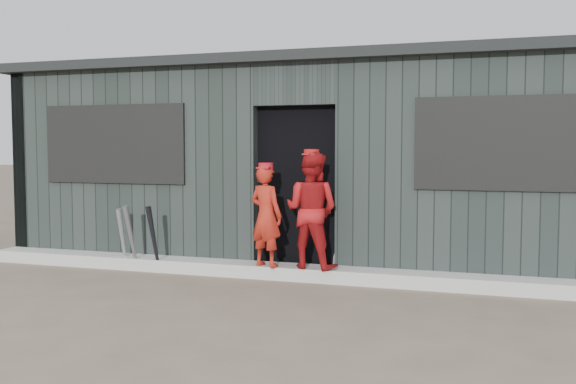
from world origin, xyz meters
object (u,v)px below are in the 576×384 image
(bat_mid, at_px, (131,238))
(dugout, at_px, (326,163))
(bat_left, at_px, (123,238))
(player_red_left, at_px, (266,216))
(player_grey_back, at_px, (353,218))
(bat_right, at_px, (154,240))
(player_red_right, at_px, (311,210))

(bat_mid, relative_size, dugout, 0.10)
(bat_mid, bearing_deg, bat_left, 146.92)
(player_red_left, relative_size, player_grey_back, 0.86)
(bat_right, bearing_deg, bat_left, 164.25)
(player_red_right, bearing_deg, bat_mid, 13.45)
(bat_mid, height_order, player_red_left, player_red_left)
(player_red_left, height_order, dugout, dugout)
(dugout, bearing_deg, player_red_right, -80.59)
(bat_left, distance_m, player_grey_back, 2.87)
(bat_left, distance_m, dugout, 2.92)
(bat_left, height_order, dugout, dugout)
(bat_left, relative_size, player_red_left, 0.66)
(dugout, bearing_deg, bat_mid, -135.47)
(bat_left, bearing_deg, bat_right, -15.75)
(bat_mid, xyz_separation_m, player_grey_back, (2.60, 0.62, 0.26))
(bat_mid, bearing_deg, player_red_right, 3.98)
(player_grey_back, bearing_deg, bat_mid, 12.92)
(bat_left, distance_m, player_red_right, 2.47)
(bat_right, xyz_separation_m, player_red_right, (1.91, 0.17, 0.40))
(bat_mid, bearing_deg, player_red_left, 2.76)
(player_red_left, xyz_separation_m, player_red_right, (0.52, 0.07, 0.08))
(player_red_right, bearing_deg, bat_left, 9.91)
(dugout, bearing_deg, bat_right, -130.24)
(player_red_right, distance_m, player_grey_back, 0.62)
(bat_mid, distance_m, dugout, 2.85)
(bat_left, height_order, bat_mid, bat_mid)
(bat_mid, height_order, dugout, dugout)
(bat_right, bearing_deg, bat_mid, 177.89)
(player_red_left, distance_m, player_red_right, 0.53)
(bat_right, height_order, player_red_right, player_red_right)
(player_red_right, bearing_deg, bat_right, 14.45)
(player_grey_back, bearing_deg, bat_left, 9.29)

